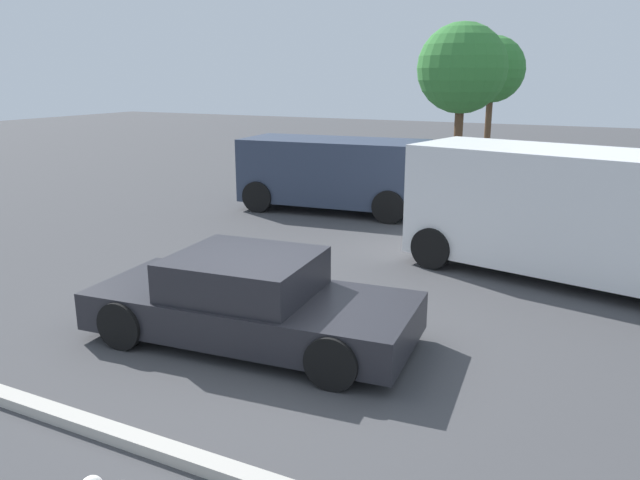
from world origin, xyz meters
The scene contains 7 objects.
ground_plane centered at (0.00, 0.00, 0.00)m, with size 80.00×80.00×0.00m, color #424244.
sedan_foreground centered at (-0.41, -0.05, 0.54)m, with size 4.43×2.20×1.17m.
van_white centered at (3.06, 4.62, 1.20)m, with size 5.64×3.10×2.22m.
suv_dark centered at (-2.93, 7.84, 1.01)m, with size 4.84×2.49×1.84m.
parking_curb centered at (0.00, -2.62, 0.06)m, with size 8.42×0.20×0.12m, color #B7B2A8.
tree_back_left centered at (-2.34, 23.96, 3.68)m, with size 3.10×3.10×5.25m.
tree_back_center centered at (-1.91, 16.54, 3.65)m, with size 3.26×3.26×5.30m.
Camera 1 is at (3.82, -6.43, 3.42)m, focal length 34.45 mm.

